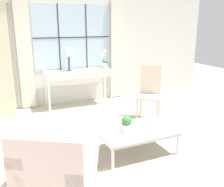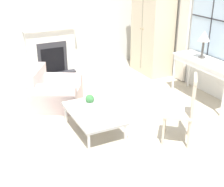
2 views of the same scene
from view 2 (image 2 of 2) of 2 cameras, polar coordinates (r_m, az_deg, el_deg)
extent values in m
plane|color=#B2A893|center=(5.30, -6.29, -6.46)|extent=(14.00, 14.00, 0.00)
cube|color=silver|center=(6.40, 19.87, 11.07)|extent=(7.20, 0.06, 2.80)
cube|color=silver|center=(6.35, 19.83, 12.29)|extent=(1.78, 0.01, 1.46)
cube|color=#2D2D33|center=(6.57, 17.79, 12.89)|extent=(0.02, 0.02, 1.46)
cube|color=#2D2D33|center=(6.35, 19.79, 12.29)|extent=(1.78, 0.02, 0.02)
cube|color=silver|center=(7.16, 13.02, 11.66)|extent=(0.31, 0.06, 2.42)
cube|color=silver|center=(7.76, -10.65, 14.02)|extent=(0.06, 7.20, 2.80)
cube|color=#2D2D33|center=(7.87, -10.61, 3.75)|extent=(0.34, 1.06, 0.04)
cube|color=silver|center=(7.79, -11.07, 7.50)|extent=(0.18, 1.18, 1.07)
cube|color=silver|center=(7.63, -11.33, 11.45)|extent=(0.24, 1.26, 0.04)
cube|color=black|center=(7.75, -10.75, 6.03)|extent=(0.02, 0.57, 0.59)
cube|color=#2D2D33|center=(7.74, -10.80, 6.47)|extent=(0.01, 0.73, 0.75)
cube|color=silver|center=(7.65, -11.81, 14.74)|extent=(0.04, 1.05, 0.86)
cube|color=silver|center=(7.63, -11.76, 14.72)|extent=(0.01, 0.97, 0.78)
cube|color=beige|center=(7.65, 7.40, 11.85)|extent=(1.04, 0.57, 2.21)
cube|color=gray|center=(7.51, 5.50, 11.36)|extent=(0.01, 0.01, 1.86)
sphere|color=#997F4C|center=(7.53, 5.26, 11.76)|extent=(0.03, 0.03, 0.03)
sphere|color=#997F4C|center=(7.45, 5.67, 11.61)|extent=(0.03, 0.03, 0.03)
cube|color=white|center=(6.30, 17.02, 5.62)|extent=(1.52, 0.50, 0.03)
cube|color=white|center=(6.32, 16.95, 5.06)|extent=(1.46, 0.48, 0.10)
cylinder|color=white|center=(6.81, 11.24, 3.89)|extent=(0.04, 0.04, 0.79)
cylinder|color=white|center=(5.82, 19.74, -0.54)|extent=(0.04, 0.04, 0.79)
cylinder|color=white|center=(7.07, 13.99, 4.36)|extent=(0.04, 0.04, 0.79)
cylinder|color=#4C4742|center=(6.45, 16.09, 6.39)|extent=(0.13, 0.13, 0.02)
cylinder|color=#4C4742|center=(6.40, 16.26, 7.84)|extent=(0.05, 0.05, 0.32)
cone|color=beige|center=(6.34, 16.52, 10.07)|extent=(0.24, 0.24, 0.19)
cube|color=beige|center=(6.07, -10.07, -0.51)|extent=(1.17, 1.19, 0.39)
cube|color=beige|center=(6.03, -13.67, 2.82)|extent=(0.81, 0.56, 0.35)
cube|color=beige|center=(6.33, -9.46, 1.25)|extent=(0.62, 0.86, 0.53)
cube|color=beige|center=(5.76, -10.85, -1.17)|extent=(0.62, 0.86, 0.53)
cube|color=beige|center=(4.84, 11.99, -3.48)|extent=(0.62, 0.62, 0.03)
cube|color=beige|center=(4.72, 14.69, -0.62)|extent=(0.33, 0.29, 0.54)
cube|color=beige|center=(4.62, 15.06, 2.68)|extent=(0.36, 0.31, 0.05)
cylinder|color=beige|center=(4.79, 9.36, -6.89)|extent=(0.04, 0.04, 0.46)
cylinder|color=beige|center=(5.13, 9.73, -4.79)|extent=(0.04, 0.04, 0.46)
cylinder|color=beige|center=(4.79, 13.91, -7.33)|extent=(0.04, 0.04, 0.46)
cylinder|color=beige|center=(5.13, 13.98, -5.19)|extent=(0.04, 0.04, 0.46)
cube|color=silver|center=(5.05, -3.36, -3.39)|extent=(1.14, 0.71, 0.03)
cube|color=beige|center=(5.06, -3.35, -3.72)|extent=(1.11, 0.70, 0.04)
cylinder|color=silver|center=(5.47, -8.43, -3.51)|extent=(0.04, 0.04, 0.34)
cylinder|color=silver|center=(4.62, -4.25, -8.79)|extent=(0.04, 0.04, 0.34)
cylinder|color=silver|center=(5.66, -2.55, -2.28)|extent=(0.04, 0.04, 0.34)
cylinder|color=silver|center=(4.85, 2.50, -7.07)|extent=(0.04, 0.04, 0.34)
cube|color=white|center=(5.16, -4.06, -2.01)|extent=(0.14, 0.14, 0.10)
sphere|color=#38753D|center=(5.12, -4.09, -1.00)|extent=(0.15, 0.15, 0.15)
cylinder|color=silver|center=(4.86, -3.94, -4.29)|extent=(0.08, 0.08, 0.01)
cylinder|color=beige|center=(4.84, -3.96, -3.77)|extent=(0.06, 0.06, 0.09)
cylinder|color=black|center=(4.82, -3.98, -3.24)|extent=(0.00, 0.00, 0.01)
camera|label=1|loc=(6.00, -38.75, 11.04)|focal=40.00mm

